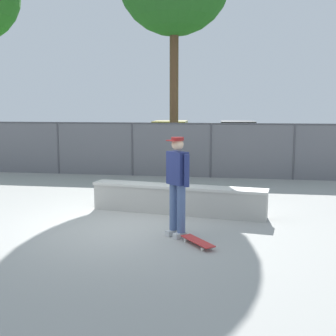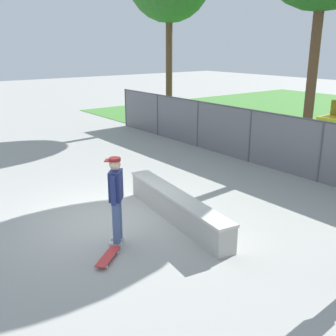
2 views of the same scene
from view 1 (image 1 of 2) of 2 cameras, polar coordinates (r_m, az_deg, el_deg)
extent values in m
plane|color=#9E9E99|center=(8.66, -5.86, -7.82)|extent=(80.00, 80.00, 0.00)
cube|color=#478438|center=(24.79, 3.96, 2.75)|extent=(30.87, 20.00, 0.02)
cube|color=#A8A59E|center=(9.60, 1.30, -4.39)|extent=(3.95, 1.01, 0.58)
cube|color=beige|center=(9.54, 1.31, -2.51)|extent=(3.99, 1.06, 0.06)
cube|color=beige|center=(7.91, 1.60, -8.96)|extent=(0.26, 0.27, 0.10)
cube|color=beige|center=(8.07, 0.57, -8.61)|extent=(0.26, 0.27, 0.10)
cylinder|color=#475B89|center=(7.80, 1.78, -5.48)|extent=(0.15, 0.15, 0.88)
cylinder|color=#475B89|center=(7.96, 0.74, -5.19)|extent=(0.15, 0.15, 0.88)
cube|color=navy|center=(7.74, 1.27, 0.00)|extent=(0.43, 0.42, 0.60)
cylinder|color=navy|center=(7.56, 2.50, -0.36)|extent=(0.10, 0.10, 0.58)
cylinder|color=navy|center=(7.93, 0.10, 0.06)|extent=(0.10, 0.10, 0.58)
sphere|color=beige|center=(7.69, 1.28, 3.17)|extent=(0.22, 0.22, 0.22)
cylinder|color=maroon|center=(7.68, 1.29, 3.91)|extent=(0.23, 0.23, 0.06)
cube|color=maroon|center=(7.60, 0.54, 3.68)|extent=(0.23, 0.22, 0.02)
cube|color=red|center=(7.52, 3.97, -9.68)|extent=(0.65, 0.75, 0.02)
cube|color=#B2B2B7|center=(7.74, 2.85, -9.27)|extent=(0.15, 0.13, 0.02)
cube|color=#B2B2B7|center=(7.31, 5.16, -10.37)|extent=(0.15, 0.13, 0.02)
cylinder|color=silver|center=(7.80, 3.38, -9.42)|extent=(0.06, 0.06, 0.05)
cylinder|color=silver|center=(7.71, 2.30, -9.61)|extent=(0.06, 0.06, 0.05)
cylinder|color=silver|center=(7.37, 5.71, -10.51)|extent=(0.06, 0.06, 0.05)
cylinder|color=silver|center=(7.28, 4.59, -10.74)|extent=(0.06, 0.06, 0.05)
cylinder|color=#4C4C51|center=(15.64, -14.43, 2.61)|extent=(0.07, 0.07, 1.83)
cylinder|color=#4C4C51|center=(14.78, -4.78, 2.52)|extent=(0.07, 0.07, 1.83)
cylinder|color=#4C4C51|center=(14.38, 5.72, 2.35)|extent=(0.07, 0.07, 1.83)
cylinder|color=#4C4C51|center=(14.48, 16.44, 2.09)|extent=(0.07, 0.07, 1.83)
cylinder|color=#4C4C51|center=(14.46, 0.40, 5.95)|extent=(18.87, 0.05, 0.05)
cube|color=slate|center=(14.52, 0.40, 2.45)|extent=(18.87, 0.01, 1.83)
cylinder|color=#513823|center=(15.84, 0.81, 9.36)|extent=(0.32, 0.32, 5.38)
cube|color=gold|center=(21.42, 0.36, 3.67)|extent=(2.00, 4.28, 0.70)
cube|color=#776413|center=(21.22, 0.32, 5.44)|extent=(1.70, 2.17, 0.64)
cylinder|color=black|center=(22.84, -1.55, 3.08)|extent=(0.25, 0.65, 0.64)
cylinder|color=black|center=(22.67, 2.97, 3.03)|extent=(0.25, 0.65, 0.64)
cylinder|color=black|center=(20.28, -2.55, 2.41)|extent=(0.25, 0.65, 0.64)
cylinder|color=black|center=(20.08, 2.53, 2.35)|extent=(0.25, 0.65, 0.64)
cube|color=black|center=(21.20, 9.19, 3.52)|extent=(2.00, 4.28, 0.70)
cube|color=black|center=(21.01, 9.25, 5.31)|extent=(1.70, 2.17, 0.64)
cylinder|color=black|center=(22.51, 6.71, 2.95)|extent=(0.25, 0.65, 0.64)
cylinder|color=black|center=(22.59, 11.29, 2.86)|extent=(0.25, 0.65, 0.64)
cylinder|color=black|center=(19.91, 6.76, 2.25)|extent=(0.25, 0.65, 0.64)
cylinder|color=black|center=(20.01, 11.92, 2.16)|extent=(0.25, 0.65, 0.64)
camera|label=2|loc=(6.87, 64.53, 16.30)|focal=42.60mm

